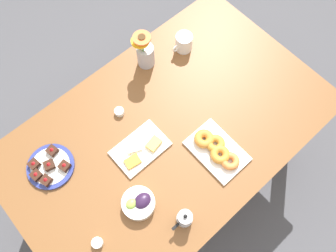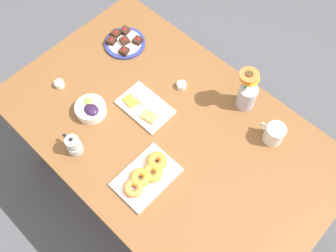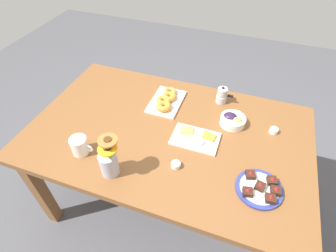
{
  "view_description": "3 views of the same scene",
  "coord_description": "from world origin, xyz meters",
  "px_view_note": "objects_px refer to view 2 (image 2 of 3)",
  "views": [
    {
      "loc": [
        0.41,
        0.46,
        2.22
      ],
      "look_at": [
        0.0,
        0.0,
        0.78
      ],
      "focal_mm": 35.0,
      "sensor_mm": 36.0,
      "label": 1
    },
    {
      "loc": [
        -0.58,
        0.6,
        2.3
      ],
      "look_at": [
        0.0,
        0.0,
        0.78
      ],
      "focal_mm": 40.0,
      "sensor_mm": 36.0,
      "label": 2
    },
    {
      "loc": [
        0.36,
        -1.0,
        1.82
      ],
      "look_at": [
        0.0,
        0.0,
        0.78
      ],
      "focal_mm": 28.0,
      "sensor_mm": 36.0,
      "label": 3
    }
  ],
  "objects_px": {
    "flower_vase": "(247,94)",
    "cheese_platter": "(145,107)",
    "dessert_plate": "(125,42)",
    "moka_pot": "(74,145)",
    "croissant_platter": "(147,175)",
    "coffee_mug": "(274,134)",
    "dining_table": "(168,138)",
    "jam_cup_honey": "(59,84)",
    "jam_cup_berry": "(182,85)",
    "grape_bowl": "(91,109)"
  },
  "relations": [
    {
      "from": "dining_table",
      "to": "dessert_plate",
      "type": "distance_m",
      "value": 0.59
    },
    {
      "from": "jam_cup_berry",
      "to": "flower_vase",
      "type": "height_order",
      "value": "flower_vase"
    },
    {
      "from": "jam_cup_honey",
      "to": "coffee_mug",
      "type": "bearing_deg",
      "value": -152.55
    },
    {
      "from": "dessert_plate",
      "to": "cheese_platter",
      "type": "bearing_deg",
      "value": 150.16
    },
    {
      "from": "grape_bowl",
      "to": "jam_cup_honey",
      "type": "relative_size",
      "value": 3.08
    },
    {
      "from": "coffee_mug",
      "to": "dessert_plate",
      "type": "xyz_separation_m",
      "value": [
        0.92,
        0.08,
        -0.04
      ]
    },
    {
      "from": "jam_cup_berry",
      "to": "flower_vase",
      "type": "distance_m",
      "value": 0.33
    },
    {
      "from": "grape_bowl",
      "to": "moka_pot",
      "type": "bearing_deg",
      "value": 119.27
    },
    {
      "from": "croissant_platter",
      "to": "jam_cup_berry",
      "type": "distance_m",
      "value": 0.51
    },
    {
      "from": "jam_cup_berry",
      "to": "flower_vase",
      "type": "xyz_separation_m",
      "value": [
        -0.29,
        -0.14,
        0.07
      ]
    },
    {
      "from": "flower_vase",
      "to": "dining_table",
      "type": "bearing_deg",
      "value": 65.2
    },
    {
      "from": "cheese_platter",
      "to": "croissant_platter",
      "type": "distance_m",
      "value": 0.36
    },
    {
      "from": "grape_bowl",
      "to": "flower_vase",
      "type": "distance_m",
      "value": 0.75
    },
    {
      "from": "jam_cup_honey",
      "to": "flower_vase",
      "type": "height_order",
      "value": "flower_vase"
    },
    {
      "from": "flower_vase",
      "to": "croissant_platter",
      "type": "bearing_deg",
      "value": 83.01
    },
    {
      "from": "dining_table",
      "to": "grape_bowl",
      "type": "xyz_separation_m",
      "value": [
        0.34,
        0.18,
        0.12
      ]
    },
    {
      "from": "coffee_mug",
      "to": "dessert_plate",
      "type": "bearing_deg",
      "value": 5.05
    },
    {
      "from": "coffee_mug",
      "to": "jam_cup_honey",
      "type": "relative_size",
      "value": 2.6
    },
    {
      "from": "croissant_platter",
      "to": "flower_vase",
      "type": "bearing_deg",
      "value": -96.99
    },
    {
      "from": "jam_cup_honey",
      "to": "dessert_plate",
      "type": "bearing_deg",
      "value": -95.07
    },
    {
      "from": "jam_cup_berry",
      "to": "flower_vase",
      "type": "bearing_deg",
      "value": -154.4
    },
    {
      "from": "dining_table",
      "to": "coffee_mug",
      "type": "xyz_separation_m",
      "value": [
        -0.38,
        -0.3,
        0.14
      ]
    },
    {
      "from": "dining_table",
      "to": "jam_cup_berry",
      "type": "height_order",
      "value": "jam_cup_berry"
    },
    {
      "from": "cheese_platter",
      "to": "flower_vase",
      "type": "relative_size",
      "value": 1.08
    },
    {
      "from": "dining_table",
      "to": "cheese_platter",
      "type": "distance_m",
      "value": 0.19
    },
    {
      "from": "jam_cup_honey",
      "to": "dessert_plate",
      "type": "xyz_separation_m",
      "value": [
        -0.04,
        -0.41,
        -0.0
      ]
    },
    {
      "from": "jam_cup_berry",
      "to": "dessert_plate",
      "type": "height_order",
      "value": "dessert_plate"
    },
    {
      "from": "jam_cup_honey",
      "to": "flower_vase",
      "type": "distance_m",
      "value": 0.93
    },
    {
      "from": "grape_bowl",
      "to": "croissant_platter",
      "type": "xyz_separation_m",
      "value": [
        -0.43,
        0.05,
        -0.01
      ]
    },
    {
      "from": "cheese_platter",
      "to": "jam_cup_honey",
      "type": "bearing_deg",
      "value": 26.51
    },
    {
      "from": "jam_cup_honey",
      "to": "dessert_plate",
      "type": "distance_m",
      "value": 0.42
    },
    {
      "from": "croissant_platter",
      "to": "cheese_platter",
      "type": "bearing_deg",
      "value": -43.06
    },
    {
      "from": "dessert_plate",
      "to": "flower_vase",
      "type": "relative_size",
      "value": 0.92
    },
    {
      "from": "coffee_mug",
      "to": "cheese_platter",
      "type": "relative_size",
      "value": 0.48
    },
    {
      "from": "jam_cup_honey",
      "to": "jam_cup_berry",
      "type": "relative_size",
      "value": 1.0
    },
    {
      "from": "jam_cup_berry",
      "to": "moka_pot",
      "type": "distance_m",
      "value": 0.6
    },
    {
      "from": "flower_vase",
      "to": "cheese_platter",
      "type": "bearing_deg",
      "value": 46.76
    },
    {
      "from": "dining_table",
      "to": "jam_cup_honey",
      "type": "bearing_deg",
      "value": 18.68
    },
    {
      "from": "jam_cup_honey",
      "to": "moka_pot",
      "type": "xyz_separation_m",
      "value": [
        -0.34,
        0.17,
        0.03
      ]
    },
    {
      "from": "cheese_platter",
      "to": "jam_cup_berry",
      "type": "height_order",
      "value": "cheese_platter"
    },
    {
      "from": "croissant_platter",
      "to": "flower_vase",
      "type": "relative_size",
      "value": 1.19
    },
    {
      "from": "croissant_platter",
      "to": "flower_vase",
      "type": "height_order",
      "value": "flower_vase"
    },
    {
      "from": "dessert_plate",
      "to": "coffee_mug",
      "type": "bearing_deg",
      "value": -174.95
    },
    {
      "from": "grape_bowl",
      "to": "jam_cup_berry",
      "type": "xyz_separation_m",
      "value": [
        -0.21,
        -0.41,
        -0.01
      ]
    },
    {
      "from": "grape_bowl",
      "to": "jam_cup_berry",
      "type": "distance_m",
      "value": 0.46
    },
    {
      "from": "coffee_mug",
      "to": "croissant_platter",
      "type": "height_order",
      "value": "coffee_mug"
    },
    {
      "from": "croissant_platter",
      "to": "moka_pot",
      "type": "bearing_deg",
      "value": 21.9
    },
    {
      "from": "croissant_platter",
      "to": "moka_pot",
      "type": "distance_m",
      "value": 0.36
    },
    {
      "from": "dessert_plate",
      "to": "jam_cup_berry",
      "type": "bearing_deg",
      "value": -179.29
    },
    {
      "from": "flower_vase",
      "to": "moka_pot",
      "type": "relative_size",
      "value": 2.02
    }
  ]
}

